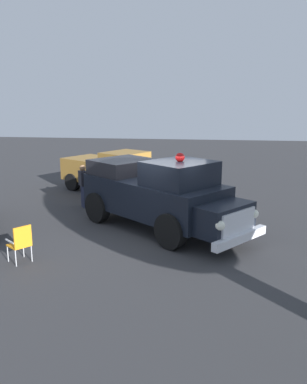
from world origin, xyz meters
name	(u,v)px	position (x,y,z in m)	size (l,w,h in m)	color
ground_plane	(164,235)	(0.00, 0.00, 0.00)	(60.00, 60.00, 0.00)	#333335
vintage_fire_truck	(159,193)	(0.61, 0.24, 1.20)	(5.41, 6.00, 2.59)	black
parked_pickup	(111,171)	(5.56, 3.03, 0.99)	(4.02, 5.04, 1.90)	black
lawn_chair_by_car	(21,241)	(-2.66, 3.39, 0.59)	(0.69, 0.69, 1.02)	#B7BABF
spectator_standing	(83,183)	(2.86, 3.46, 0.96)	(0.58, 0.45, 1.68)	#2D334C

